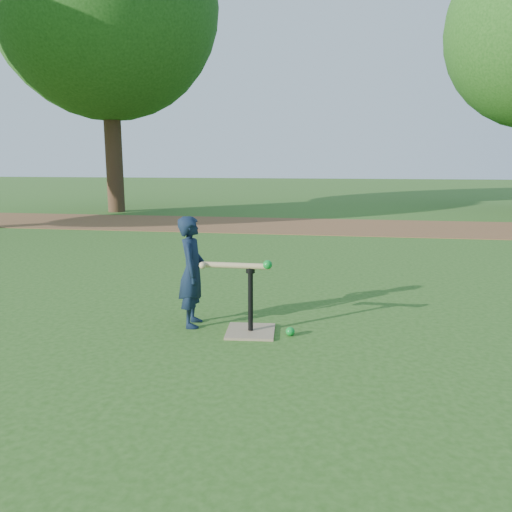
# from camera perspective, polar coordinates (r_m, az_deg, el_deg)

# --- Properties ---
(ground) EXTENTS (80.00, 80.00, 0.00)m
(ground) POSITION_cam_1_polar(r_m,az_deg,el_deg) (4.64, 0.27, -8.42)
(ground) COLOR #285116
(ground) RESTS_ON ground
(dirt_strip) EXTENTS (24.00, 3.00, 0.01)m
(dirt_strip) POSITION_cam_1_polar(r_m,az_deg,el_deg) (11.94, 6.02, 3.45)
(dirt_strip) COLOR brown
(dirt_strip) RESTS_ON ground
(child) EXTENTS (0.30, 0.41, 1.03)m
(child) POSITION_cam_1_polar(r_m,az_deg,el_deg) (4.67, -7.30, -1.79)
(child) COLOR black
(child) RESTS_ON ground
(wiffle_ball_ground) EXTENTS (0.08, 0.08, 0.08)m
(wiffle_ball_ground) POSITION_cam_1_polar(r_m,az_deg,el_deg) (4.49, 3.94, -8.59)
(wiffle_ball_ground) COLOR #0C8625
(wiffle_ball_ground) RESTS_ON ground
(batting_tee) EXTENTS (0.47, 0.47, 0.61)m
(batting_tee) POSITION_cam_1_polar(r_m,az_deg,el_deg) (4.53, -0.63, -7.43)
(batting_tee) COLOR #937D5D
(batting_tee) RESTS_ON ground
(swing_action) EXTENTS (0.65, 0.11, 0.10)m
(swing_action) POSITION_cam_1_polar(r_m,az_deg,el_deg) (4.38, -1.91, -1.08)
(swing_action) COLOR tan
(swing_action) RESTS_ON ground
(tree_left) EXTENTS (6.40, 6.40, 9.08)m
(tree_left) POSITION_cam_1_polar(r_m,az_deg,el_deg) (16.40, -16.77, 25.74)
(tree_left) COLOR #382316
(tree_left) RESTS_ON ground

